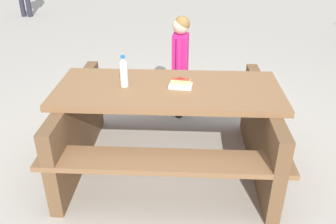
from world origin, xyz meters
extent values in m
plane|color=#ADA599|center=(0.00, 0.00, 0.00)|extent=(30.00, 30.00, 0.00)
cube|color=brown|center=(0.00, 0.00, 0.72)|extent=(1.92, 1.13, 0.05)
cube|color=brown|center=(0.12, 0.55, 0.43)|extent=(1.82, 0.66, 0.04)
cube|color=brown|center=(-0.12, -0.55, 0.43)|extent=(1.82, 0.66, 0.04)
cube|color=brown|center=(0.76, -0.17, 0.35)|extent=(0.40, 1.39, 0.70)
cube|color=brown|center=(-0.76, 0.17, 0.35)|extent=(0.40, 1.39, 0.70)
cylinder|color=silver|center=(-0.34, 0.08, 0.85)|extent=(0.06, 0.06, 0.20)
cone|color=silver|center=(-0.34, 0.08, 0.97)|extent=(0.06, 0.06, 0.04)
cylinder|color=blue|center=(-0.34, 0.08, 1.00)|extent=(0.03, 0.03, 0.02)
cube|color=white|center=(0.10, -0.02, 0.77)|extent=(0.21, 0.16, 0.03)
cube|color=#D8B272|center=(0.10, -0.02, 0.80)|extent=(0.16, 0.10, 0.04)
cylinder|color=maroon|center=(0.10, -0.02, 0.82)|extent=(0.14, 0.07, 0.03)
ellipsoid|color=maroon|center=(0.10, -0.02, 0.83)|extent=(0.07, 0.05, 0.01)
cylinder|color=#262633|center=(0.26, 0.84, 0.25)|extent=(0.08, 0.08, 0.50)
cylinder|color=#262633|center=(0.30, 0.94, 0.25)|extent=(0.08, 0.08, 0.50)
cube|color=#D11E72|center=(0.28, 0.89, 0.71)|extent=(0.20, 0.21, 0.42)
cylinder|color=#D11E72|center=(0.24, 0.79, 0.73)|extent=(0.06, 0.06, 0.36)
cylinder|color=#D11E72|center=(0.31, 0.99, 0.73)|extent=(0.06, 0.06, 0.36)
sphere|color=beige|center=(0.28, 0.89, 1.00)|extent=(0.17, 0.17, 0.17)
sphere|color=olive|center=(0.29, 0.89, 1.02)|extent=(0.16, 0.16, 0.16)
cylinder|color=#262633|center=(-2.35, 6.15, 0.35)|extent=(0.11, 0.11, 0.70)
cylinder|color=#262633|center=(-2.20, 6.10, 0.35)|extent=(0.11, 0.11, 0.70)
camera|label=1|loc=(-0.43, -2.54, 1.91)|focal=37.80mm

